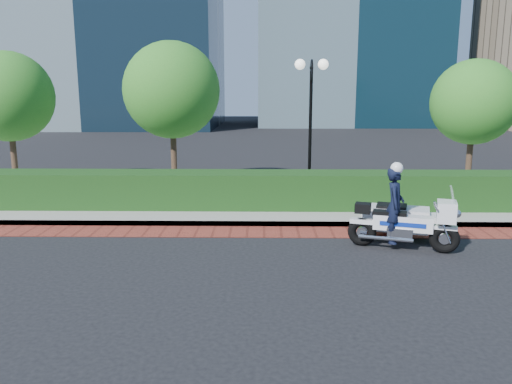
{
  "coord_description": "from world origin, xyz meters",
  "views": [
    {
      "loc": [
        -0.42,
        -10.33,
        3.4
      ],
      "look_at": [
        -0.62,
        1.54,
        1.0
      ],
      "focal_mm": 35.0,
      "sensor_mm": 36.0,
      "label": 1
    }
  ],
  "objects_px": {
    "lamppost": "(311,106)",
    "police_motorcycle": "(399,216)",
    "tree_c": "(474,102)",
    "tree_a": "(8,97)",
    "tree_b": "(172,90)"
  },
  "relations": [
    {
      "from": "lamppost",
      "to": "police_motorcycle",
      "type": "bearing_deg",
      "value": -70.97
    },
    {
      "from": "tree_a",
      "to": "tree_c",
      "type": "xyz_separation_m",
      "value": [
        15.5,
        -0.0,
        -0.18
      ]
    },
    {
      "from": "lamppost",
      "to": "police_motorcycle",
      "type": "xyz_separation_m",
      "value": [
        1.6,
        -4.65,
        -2.3
      ]
    },
    {
      "from": "lamppost",
      "to": "tree_b",
      "type": "distance_m",
      "value": 4.71
    },
    {
      "from": "tree_b",
      "to": "police_motorcycle",
      "type": "distance_m",
      "value": 8.96
    },
    {
      "from": "tree_c",
      "to": "lamppost",
      "type": "bearing_deg",
      "value": -166.7
    },
    {
      "from": "lamppost",
      "to": "police_motorcycle",
      "type": "relative_size",
      "value": 1.81
    },
    {
      "from": "tree_a",
      "to": "tree_b",
      "type": "height_order",
      "value": "tree_b"
    },
    {
      "from": "tree_a",
      "to": "police_motorcycle",
      "type": "xyz_separation_m",
      "value": [
        11.6,
        -5.95,
        -2.57
      ]
    },
    {
      "from": "police_motorcycle",
      "to": "tree_a",
      "type": "bearing_deg",
      "value": 169.95
    },
    {
      "from": "tree_b",
      "to": "police_motorcycle",
      "type": "relative_size",
      "value": 2.11
    },
    {
      "from": "lamppost",
      "to": "tree_c",
      "type": "xyz_separation_m",
      "value": [
        5.5,
        1.3,
        0.09
      ]
    },
    {
      "from": "tree_b",
      "to": "tree_a",
      "type": "bearing_deg",
      "value": 180.0
    },
    {
      "from": "tree_c",
      "to": "tree_a",
      "type": "bearing_deg",
      "value": 180.0
    },
    {
      "from": "tree_a",
      "to": "tree_c",
      "type": "relative_size",
      "value": 1.06
    }
  ]
}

